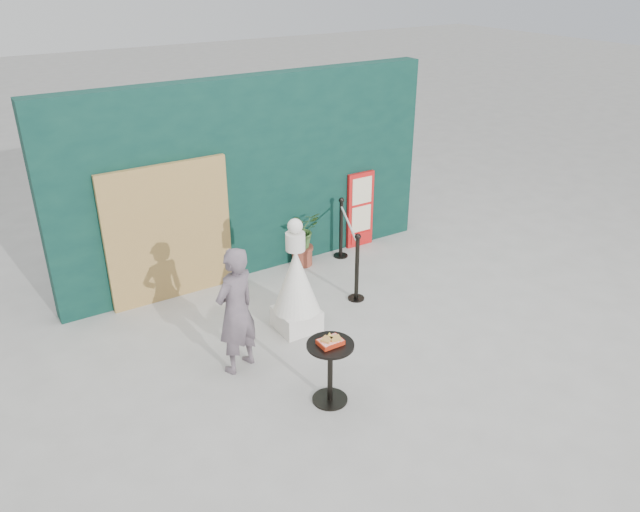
% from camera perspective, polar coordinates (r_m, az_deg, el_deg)
% --- Properties ---
extents(ground, '(60.00, 60.00, 0.00)m').
position_cam_1_polar(ground, '(7.72, 4.81, -10.02)').
color(ground, '#ADAAA5').
rests_on(ground, ground).
extents(back_wall, '(6.00, 0.30, 3.00)m').
position_cam_1_polar(back_wall, '(9.45, -6.34, 7.12)').
color(back_wall, black).
rests_on(back_wall, ground).
extents(bamboo_fence, '(1.80, 0.08, 2.00)m').
position_cam_1_polar(bamboo_fence, '(8.97, -13.62, 2.04)').
color(bamboo_fence, tan).
rests_on(bamboo_fence, ground).
extents(woman, '(0.68, 0.56, 1.59)m').
position_cam_1_polar(woman, '(7.31, -7.70, -4.96)').
color(woman, '#685963').
rests_on(woman, ground).
extents(menu_board, '(0.50, 0.07, 1.30)m').
position_cam_1_polar(menu_board, '(10.51, 3.70, 4.23)').
color(menu_board, red).
rests_on(menu_board, ground).
extents(statue, '(0.62, 0.62, 1.58)m').
position_cam_1_polar(statue, '(8.10, -2.19, -2.70)').
color(statue, silver).
rests_on(statue, ground).
extents(cafe_table, '(0.52, 0.52, 0.75)m').
position_cam_1_polar(cafe_table, '(6.89, 0.94, -9.79)').
color(cafe_table, black).
rests_on(cafe_table, ground).
extents(food_basket, '(0.26, 0.19, 0.11)m').
position_cam_1_polar(food_basket, '(6.73, 0.96, -7.78)').
color(food_basket, red).
rests_on(food_basket, cafe_table).
extents(planter, '(0.54, 0.46, 0.91)m').
position_cam_1_polar(planter, '(9.85, -1.68, 1.99)').
color(planter, brown).
rests_on(planter, ground).
extents(stanchion_barrier, '(0.84, 1.54, 1.03)m').
position_cam_1_polar(stanchion_barrier, '(9.50, 2.62, 0.80)').
color(stanchion_barrier, black).
rests_on(stanchion_barrier, ground).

